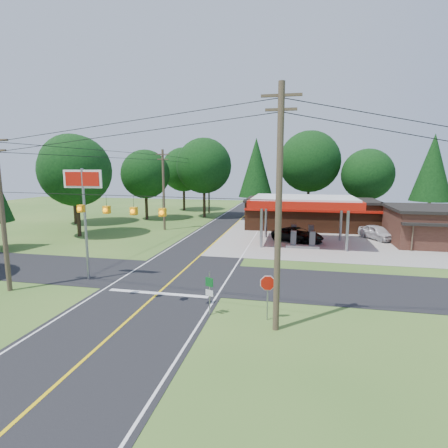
% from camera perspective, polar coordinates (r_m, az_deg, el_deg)
% --- Properties ---
extents(ground, '(120.00, 120.00, 0.00)m').
position_cam_1_polar(ground, '(25.76, -7.65, -8.46)').
color(ground, '#366122').
rests_on(ground, ground).
extents(main_highway, '(8.00, 120.00, 0.02)m').
position_cam_1_polar(main_highway, '(25.76, -7.65, -8.44)').
color(main_highway, black).
rests_on(main_highway, ground).
extents(cross_road, '(70.00, 7.00, 0.02)m').
position_cam_1_polar(cross_road, '(25.76, -7.65, -8.43)').
color(cross_road, black).
rests_on(cross_road, ground).
extents(lane_center_yellow, '(0.15, 110.00, 0.00)m').
position_cam_1_polar(lane_center_yellow, '(25.75, -7.65, -8.41)').
color(lane_center_yellow, yellow).
rests_on(lane_center_yellow, main_highway).
extents(gas_canopy, '(10.60, 7.40, 4.88)m').
position_cam_1_polar(gas_canopy, '(36.29, 12.89, 3.41)').
color(gas_canopy, gray).
rests_on(gas_canopy, ground).
extents(convenience_store, '(16.40, 7.55, 3.80)m').
position_cam_1_polar(convenience_store, '(46.50, 13.83, 1.68)').
color(convenience_store, '#4F2916').
rests_on(convenience_store, ground).
extents(utility_pole_near_right, '(1.80, 0.30, 11.50)m').
position_cam_1_polar(utility_pole_near_right, '(16.24, 8.91, 2.66)').
color(utility_pole_near_right, '#473828').
rests_on(utility_pole_near_right, ground).
extents(utility_pole_near_left, '(1.80, 0.30, 10.00)m').
position_cam_1_polar(utility_pole_near_left, '(25.53, -32.52, 1.96)').
color(utility_pole_near_left, '#473828').
rests_on(utility_pole_near_left, ground).
extents(utility_pole_far_left, '(1.80, 0.30, 10.00)m').
position_cam_1_polar(utility_pole_far_left, '(44.31, -9.84, 5.72)').
color(utility_pole_far_left, '#473828').
rests_on(utility_pole_far_left, ground).
extents(utility_pole_north, '(0.30, 0.30, 9.50)m').
position_cam_1_polar(utility_pole_north, '(60.05, -2.48, 6.28)').
color(utility_pole_north, '#473828').
rests_on(utility_pole_north, ground).
extents(overhead_beacons, '(17.04, 2.04, 1.03)m').
position_cam_1_polar(overhead_beacons, '(19.54, -16.70, 4.22)').
color(overhead_beacons, black).
rests_on(overhead_beacons, ground).
extents(treeline_backdrop, '(70.27, 51.59, 13.30)m').
position_cam_1_polar(treeline_backdrop, '(47.71, 2.84, 8.83)').
color(treeline_backdrop, '#332316').
rests_on(treeline_backdrop, ground).
extents(suv_car, '(7.36, 7.36, 1.51)m').
position_cam_1_polar(suv_car, '(37.61, 11.92, -1.77)').
color(suv_car, black).
rests_on(suv_car, ground).
extents(sedan_car, '(6.22, 6.22, 1.56)m').
position_cam_1_polar(sedan_car, '(41.64, 23.70, -1.27)').
color(sedan_car, silver).
rests_on(sedan_car, ground).
extents(big_stop_sign, '(2.87, 0.20, 7.74)m').
position_cam_1_polar(big_stop_sign, '(25.47, -21.96, 4.19)').
color(big_stop_sign, gray).
rests_on(big_stop_sign, ground).
extents(octagonal_stop_sign, '(0.83, 0.19, 2.40)m').
position_cam_1_polar(octagonal_stop_sign, '(18.16, 7.15, -10.14)').
color(octagonal_stop_sign, gray).
rests_on(octagonal_stop_sign, ground).
extents(route_sign_post, '(0.46, 0.23, 2.38)m').
position_cam_1_polar(route_sign_post, '(18.75, -2.40, -10.62)').
color(route_sign_post, gray).
rests_on(route_sign_post, ground).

